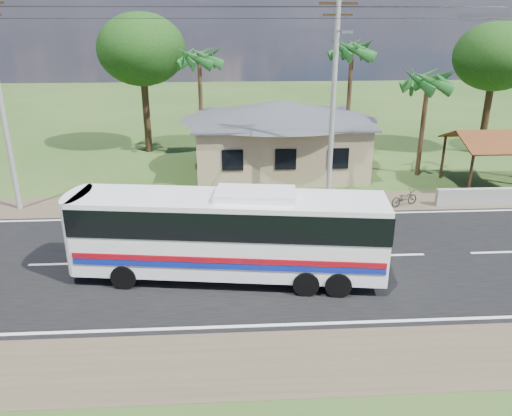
{
  "coord_description": "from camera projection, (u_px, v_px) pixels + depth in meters",
  "views": [
    {
      "loc": [
        -2.29,
        -18.13,
        9.19
      ],
      "look_at": [
        -1.15,
        1.0,
        1.85
      ],
      "focal_mm": 35.0,
      "sensor_mm": 36.0,
      "label": 1
    }
  ],
  "objects": [
    {
      "name": "motorcycle",
      "position": [
        404.0,
        198.0,
        25.86
      ],
      "size": [
        1.72,
        1.15,
        0.86
      ],
      "primitive_type": "imported",
      "rotation": [
        0.0,
        0.0,
        1.96
      ],
      "color": "black",
      "rests_on": "ground"
    },
    {
      "name": "waiting_shed",
      "position": [
        499.0,
        140.0,
        27.98
      ],
      "size": [
        5.2,
        4.48,
        3.35
      ],
      "color": "#332012",
      "rests_on": "ground"
    },
    {
      "name": "coach_bus",
      "position": [
        230.0,
        229.0,
        18.13
      ],
      "size": [
        11.47,
        3.87,
        3.5
      ],
      "rotation": [
        0.0,
        0.0,
        -0.13
      ],
      "color": "white",
      "rests_on": "ground"
    },
    {
      "name": "ground",
      "position": [
        286.0,
        259.0,
        20.31
      ],
      "size": [
        120.0,
        120.0,
        0.0
      ],
      "primitive_type": "plane",
      "color": "#294719",
      "rests_on": "ground"
    },
    {
      "name": "palm_near",
      "position": [
        428.0,
        81.0,
        29.05
      ],
      "size": [
        2.8,
        2.8,
        6.7
      ],
      "color": "#47301E",
      "rests_on": "ground"
    },
    {
      "name": "utility_poles",
      "position": [
        327.0,
        92.0,
        24.45
      ],
      "size": [
        32.8,
        2.22,
        11.0
      ],
      "color": "#9E9E99",
      "rests_on": "ground"
    },
    {
      "name": "palm_far",
      "position": [
        199.0,
        58.0,
        32.62
      ],
      "size": [
        2.8,
        2.8,
        7.7
      ],
      "color": "#47301E",
      "rests_on": "ground"
    },
    {
      "name": "palm_mid",
      "position": [
        352.0,
        51.0,
        32.54
      ],
      "size": [
        2.8,
        2.8,
        8.2
      ],
      "color": "#47301E",
      "rests_on": "ground"
    },
    {
      "name": "road",
      "position": [
        286.0,
        258.0,
        20.31
      ],
      "size": [
        120.0,
        16.0,
        0.03
      ],
      "color": "black",
      "rests_on": "ground"
    },
    {
      "name": "tree_behind_house",
      "position": [
        142.0,
        50.0,
        34.11
      ],
      "size": [
        6.0,
        6.0,
        9.61
      ],
      "color": "#47301E",
      "rests_on": "ground"
    },
    {
      "name": "tree_behind_shed",
      "position": [
        496.0,
        57.0,
        33.73
      ],
      "size": [
        5.6,
        5.6,
        9.02
      ],
      "color": "#47301E",
      "rests_on": "ground"
    },
    {
      "name": "house",
      "position": [
        279.0,
        128.0,
        31.54
      ],
      "size": [
        12.4,
        10.0,
        5.0
      ],
      "color": "tan",
      "rests_on": "ground"
    },
    {
      "name": "concrete_barrier",
      "position": [
        502.0,
        196.0,
        26.04
      ],
      "size": [
        7.0,
        0.3,
        0.9
      ],
      "primitive_type": "cube",
      "color": "#9E9E99",
      "rests_on": "ground"
    }
  ]
}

